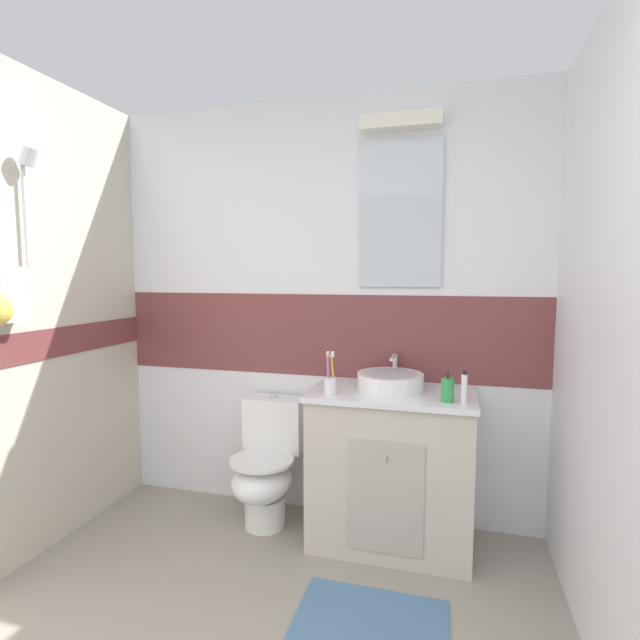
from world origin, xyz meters
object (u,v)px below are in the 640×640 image
at_px(toothbrush_cup, 330,383).
at_px(sink_basin, 390,381).
at_px(toilet, 267,466).
at_px(soap_dispenser, 448,390).
at_px(toothpaste_tube_upright, 464,388).

bearing_deg(toothbrush_cup, sink_basin, 31.11).
relative_size(toilet, soap_dispenser, 4.70).
distance_m(sink_basin, toothpaste_tube_upright, 0.42).
xyz_separation_m(toothbrush_cup, soap_dispenser, (0.59, 0.01, -0.00)).
bearing_deg(soap_dispenser, toothpaste_tube_upright, -15.49).
bearing_deg(sink_basin, toothpaste_tube_upright, -26.19).
bearing_deg(toothpaste_tube_upright, soap_dispenser, 164.51).
relative_size(toothbrush_cup, soap_dispenser, 1.44).
bearing_deg(toilet, toothpaste_tube_upright, -9.06).
relative_size(toilet, toothbrush_cup, 3.26).
height_order(toothbrush_cup, toothpaste_tube_upright, toothbrush_cup).
height_order(sink_basin, toilet, sink_basin).
height_order(sink_basin, toothpaste_tube_upright, sink_basin).
height_order(toilet, toothbrush_cup, toothbrush_cup).
bearing_deg(soap_dispenser, sink_basin, 151.33).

